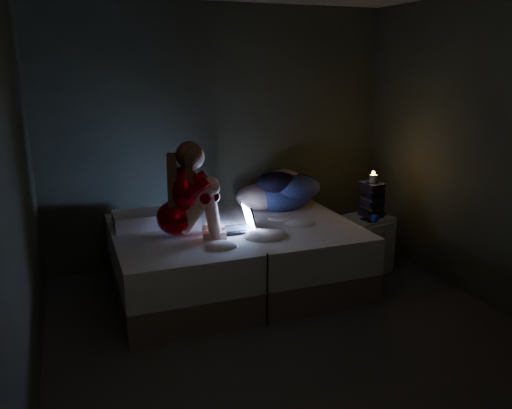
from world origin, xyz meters
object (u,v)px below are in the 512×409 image
woman (175,190)px  phone (363,220)px  laptop (233,218)px  nightstand (366,244)px  candle (373,175)px  bed (234,256)px

woman → phone: size_ratio=5.88×
laptop → nightstand: 1.48m
candle → phone: bearing=-146.9°
laptop → woman: bearing=178.2°
woman → nightstand: (1.91, 0.04, -0.72)m
candle → woman: bearing=-178.9°
nightstand → phone: size_ratio=4.02×
nightstand → phone: 0.32m
nightstand → candle: size_ratio=7.03×
laptop → nightstand: laptop is taller
phone → bed: bearing=178.8°
bed → woman: 0.91m
bed → candle: size_ratio=26.91×
bed → phone: bearing=-9.1°
bed → laptop: (-0.05, -0.15, 0.42)m
laptop → nightstand: bearing=1.1°
candle → nightstand: bearing=-179.1°
bed → laptop: laptop is taller
woman → nightstand: size_ratio=1.46×
phone → nightstand: bearing=48.0°
laptop → phone: (1.30, -0.05, -0.15)m
laptop → candle: candle is taller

